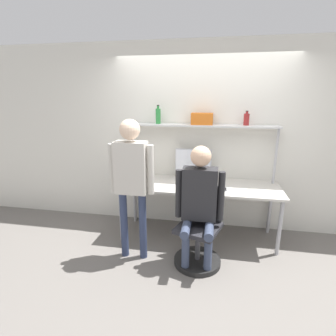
# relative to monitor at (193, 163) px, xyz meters

# --- Properties ---
(ground_plane) EXTENTS (12.00, 12.00, 0.00)m
(ground_plane) POSITION_rel_monitor_xyz_m (0.11, -0.65, -1.02)
(ground_plane) COLOR slate
(wall_back) EXTENTS (8.00, 0.06, 2.70)m
(wall_back) POSITION_rel_monitor_xyz_m (0.11, 0.15, 0.33)
(wall_back) COLOR silver
(wall_back) RESTS_ON ground_plane
(desk) EXTENTS (2.18, 0.75, 0.77)m
(desk) POSITION_rel_monitor_xyz_m (0.11, -0.26, -0.31)
(desk) COLOR beige
(desk) RESTS_ON ground_plane
(shelf_unit) EXTENTS (2.07, 0.24, 1.57)m
(shelf_unit) POSITION_rel_monitor_xyz_m (0.11, -0.01, 0.35)
(shelf_unit) COLOR silver
(shelf_unit) RESTS_ON ground_plane
(monitor) EXTENTS (0.52, 0.17, 0.45)m
(monitor) POSITION_rel_monitor_xyz_m (0.00, 0.00, 0.00)
(monitor) COLOR #B7B7BC
(monitor) RESTS_ON desk
(laptop) EXTENTS (0.29, 0.26, 0.26)m
(laptop) POSITION_rel_monitor_xyz_m (0.18, -0.34, -0.17)
(laptop) COLOR #BCBCC1
(laptop) RESTS_ON desk
(cell_phone) EXTENTS (0.07, 0.15, 0.01)m
(cell_phone) POSITION_rel_monitor_xyz_m (0.45, -0.40, -0.24)
(cell_phone) COLOR silver
(cell_phone) RESTS_ON desk
(office_chair) EXTENTS (0.58, 0.58, 0.94)m
(office_chair) POSITION_rel_monitor_xyz_m (0.17, -0.89, -0.72)
(office_chair) COLOR black
(office_chair) RESTS_ON ground_plane
(person_seated) EXTENTS (0.55, 0.47, 1.43)m
(person_seated) POSITION_rel_monitor_xyz_m (0.16, -0.94, -0.16)
(person_seated) COLOR #38425B
(person_seated) RESTS_ON ground_plane
(person_standing) EXTENTS (0.53, 0.23, 1.71)m
(person_standing) POSITION_rel_monitor_xyz_m (-0.63, -0.92, 0.08)
(person_standing) COLOR #2D3856
(person_standing) RESTS_ON ground_plane
(bottle_red) EXTENTS (0.07, 0.07, 0.19)m
(bottle_red) POSITION_rel_monitor_xyz_m (0.70, -0.01, 0.64)
(bottle_red) COLOR maroon
(bottle_red) RESTS_ON shelf_unit
(bottle_green) EXTENTS (0.07, 0.07, 0.26)m
(bottle_green) POSITION_rel_monitor_xyz_m (-0.51, -0.01, 0.66)
(bottle_green) COLOR #2D8C3F
(bottle_green) RESTS_ON shelf_unit
(storage_box) EXTENTS (0.30, 0.19, 0.16)m
(storage_box) POSITION_rel_monitor_xyz_m (0.11, -0.01, 0.63)
(storage_box) COLOR #D1661E
(storage_box) RESTS_ON shelf_unit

